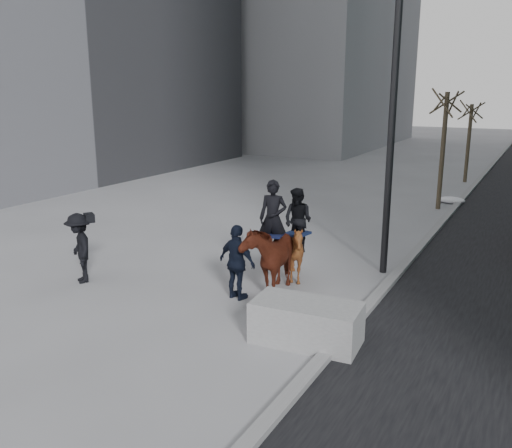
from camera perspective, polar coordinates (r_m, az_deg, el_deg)
The scene contains 11 objects.
ground at distance 12.72m, azimuth -2.61°, elevation -7.74°, with size 120.00×120.00×0.00m, color gray.
curb at distance 20.85m, azimuth 19.16°, elevation 0.41°, with size 0.25×90.00×0.12m, color gray.
planter at distance 10.50m, azimuth 5.32°, elevation -10.30°, with size 2.03×1.01×0.81m, color #969699.
tree_near at distance 22.61m, azimuth 19.10°, elevation 7.83°, with size 1.20×1.20×5.09m, color #3B3023, non-canonical shape.
tree_far at distance 29.79m, azimuth 21.49°, elevation 8.29°, with size 1.20×1.20×4.37m, color #3A3122, non-canonical shape.
mounted_left at distance 12.82m, azimuth 1.51°, elevation -2.85°, with size 1.35×2.21×2.66m.
mounted_right at distance 13.52m, azimuth 4.17°, elevation -2.20°, with size 1.47×1.59×2.35m.
feeder at distance 12.36m, azimuth -1.99°, elevation -4.06°, with size 1.09×0.96×1.75m.
camera_crew at distance 14.12m, azimuth -18.07°, elevation -2.39°, with size 1.30×1.18×1.75m.
lamppost at distance 13.98m, azimuth 14.38°, elevation 14.78°, with size 0.25×0.80×9.09m.
snow_piles at distance 16.80m, azimuth 15.65°, elevation -2.25°, with size 1.16×14.96×0.29m.
Camera 1 is at (6.14, -10.08, 4.75)m, focal length 38.00 mm.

